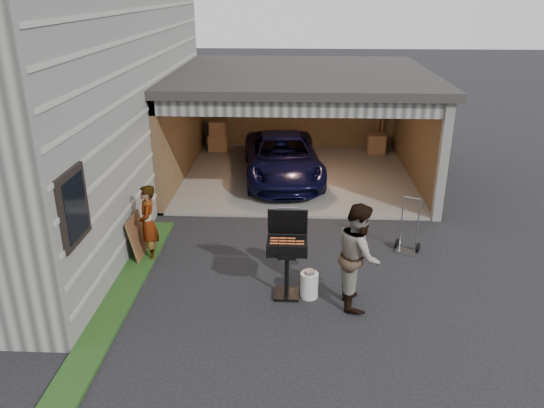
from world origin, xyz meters
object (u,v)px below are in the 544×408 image
(man, at_px, (358,255))
(hand_truck, at_px, (407,241))
(minivan, at_px, (282,160))
(woman, at_px, (148,223))
(propane_tank, at_px, (309,285))
(plywood_panel, at_px, (138,237))
(bbq_grill, at_px, (287,248))

(man, xyz_separation_m, hand_truck, (1.21, 1.93, -0.67))
(minivan, bearing_deg, woman, -123.88)
(man, bearing_deg, propane_tank, 77.38)
(man, bearing_deg, minivan, 10.54)
(minivan, bearing_deg, plywood_panel, -126.48)
(minivan, height_order, plywood_panel, minivan)
(minivan, relative_size, propane_tank, 9.35)
(minivan, relative_size, bbq_grill, 2.85)
(woman, height_order, hand_truck, woman)
(bbq_grill, height_order, propane_tank, bbq_grill)
(minivan, relative_size, woman, 2.82)
(minivan, bearing_deg, man, -83.06)
(minivan, distance_m, bbq_grill, 5.83)
(man, height_order, bbq_grill, man)
(man, height_order, hand_truck, man)
(man, bearing_deg, woman, 67.54)
(woman, distance_m, hand_truck, 5.10)
(minivan, distance_m, woman, 5.23)
(woman, distance_m, bbq_grill, 2.93)
(man, relative_size, bbq_grill, 1.20)
(woman, relative_size, hand_truck, 1.31)
(bbq_grill, distance_m, propane_tank, 0.77)
(woman, relative_size, plywood_panel, 1.75)
(minivan, xyz_separation_m, woman, (-2.43, -4.63, 0.16))
(propane_tank, distance_m, hand_truck, 2.68)
(minivan, height_order, woman, woman)
(minivan, relative_size, hand_truck, 3.70)
(plywood_panel, bearing_deg, hand_truck, 5.26)
(woman, height_order, man, man)
(bbq_grill, relative_size, hand_truck, 1.30)
(plywood_panel, height_order, hand_truck, hand_truck)
(plywood_panel, bearing_deg, bbq_grill, -23.25)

